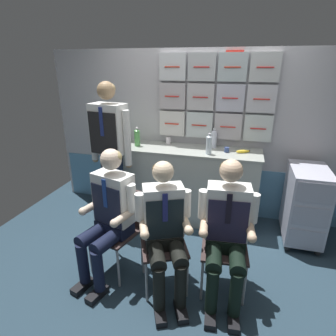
{
  "coord_description": "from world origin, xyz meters",
  "views": [
    {
      "loc": [
        0.5,
        -2.17,
        1.98
      ],
      "look_at": [
        -0.15,
        0.2,
        1.04
      ],
      "focal_mm": 29.54,
      "sensor_mm": 36.0,
      "label": 1
    }
  ],
  "objects_px": {
    "folding_chair_left": "(121,220)",
    "crew_member_right": "(165,227)",
    "crew_member_standing": "(110,144)",
    "crew_member_left": "(109,211)",
    "snack_banana": "(243,151)",
    "folding_chair_right": "(162,232)",
    "service_trolley": "(305,203)",
    "crew_member_by_counter": "(227,227)",
    "water_bottle_clear": "(214,139)",
    "coffee_cup_white": "(168,141)",
    "folding_chair_by_counter": "(225,235)"
  },
  "relations": [
    {
      "from": "folding_chair_by_counter",
      "to": "snack_banana",
      "type": "xyz_separation_m",
      "value": [
        0.09,
        1.08,
        0.47
      ]
    },
    {
      "from": "folding_chair_left",
      "to": "coffee_cup_white",
      "type": "xyz_separation_m",
      "value": [
        0.14,
        1.26,
        0.5
      ]
    },
    {
      "from": "crew_member_by_counter",
      "to": "water_bottle_clear",
      "type": "bearing_deg",
      "value": 101.95
    },
    {
      "from": "water_bottle_clear",
      "to": "snack_banana",
      "type": "xyz_separation_m",
      "value": [
        0.37,
        -0.14,
        -0.1
      ]
    },
    {
      "from": "crew_member_standing",
      "to": "water_bottle_clear",
      "type": "bearing_deg",
      "value": 27.66
    },
    {
      "from": "folding_chair_right",
      "to": "crew_member_standing",
      "type": "distance_m",
      "value": 1.27
    },
    {
      "from": "crew_member_left",
      "to": "service_trolley",
      "type": "bearing_deg",
      "value": 30.38
    },
    {
      "from": "crew_member_by_counter",
      "to": "folding_chair_by_counter",
      "type": "bearing_deg",
      "value": 95.56
    },
    {
      "from": "crew_member_by_counter",
      "to": "coffee_cup_white",
      "type": "distance_m",
      "value": 1.68
    },
    {
      "from": "crew_member_by_counter",
      "to": "crew_member_standing",
      "type": "xyz_separation_m",
      "value": [
        -1.43,
        0.78,
        0.4
      ]
    },
    {
      "from": "crew_member_standing",
      "to": "folding_chair_right",
      "type": "bearing_deg",
      "value": -40.89
    },
    {
      "from": "folding_chair_right",
      "to": "crew_member_right",
      "type": "distance_m",
      "value": 0.23
    },
    {
      "from": "snack_banana",
      "to": "crew_member_right",
      "type": "bearing_deg",
      "value": -113.57
    },
    {
      "from": "service_trolley",
      "to": "folding_chair_by_counter",
      "type": "height_order",
      "value": "service_trolley"
    },
    {
      "from": "service_trolley",
      "to": "crew_member_left",
      "type": "xyz_separation_m",
      "value": [
        -1.88,
        -1.1,
        0.22
      ]
    },
    {
      "from": "folding_chair_left",
      "to": "folding_chair_right",
      "type": "bearing_deg",
      "value": -10.37
    },
    {
      "from": "crew_member_standing",
      "to": "coffee_cup_white",
      "type": "xyz_separation_m",
      "value": [
        0.54,
        0.61,
        -0.08
      ]
    },
    {
      "from": "folding_chair_left",
      "to": "water_bottle_clear",
      "type": "relative_size",
      "value": 3.4
    },
    {
      "from": "service_trolley",
      "to": "crew_member_standing",
      "type": "xyz_separation_m",
      "value": [
        -2.24,
        -0.3,
        0.62
      ]
    },
    {
      "from": "folding_chair_by_counter",
      "to": "coffee_cup_white",
      "type": "height_order",
      "value": "coffee_cup_white"
    },
    {
      "from": "crew_member_left",
      "to": "snack_banana",
      "type": "bearing_deg",
      "value": 47.73
    },
    {
      "from": "crew_member_right",
      "to": "crew_member_standing",
      "type": "height_order",
      "value": "crew_member_standing"
    },
    {
      "from": "folding_chair_right",
      "to": "crew_member_left",
      "type": "bearing_deg",
      "value": -171.97
    },
    {
      "from": "crew_member_left",
      "to": "folding_chair_left",
      "type": "bearing_deg",
      "value": 73.91
    },
    {
      "from": "folding_chair_left",
      "to": "crew_member_standing",
      "type": "relative_size",
      "value": 0.47
    },
    {
      "from": "folding_chair_left",
      "to": "crew_member_left",
      "type": "xyz_separation_m",
      "value": [
        -0.04,
        -0.15,
        0.19
      ]
    },
    {
      "from": "coffee_cup_white",
      "to": "folding_chair_left",
      "type": "bearing_deg",
      "value": -96.13
    },
    {
      "from": "crew_member_left",
      "to": "folding_chair_by_counter",
      "type": "xyz_separation_m",
      "value": [
        1.06,
        0.18,
        -0.19
      ]
    },
    {
      "from": "service_trolley",
      "to": "coffee_cup_white",
      "type": "relative_size",
      "value": 10.81
    },
    {
      "from": "crew_member_standing",
      "to": "folding_chair_left",
      "type": "bearing_deg",
      "value": -58.51
    },
    {
      "from": "folding_chair_right",
      "to": "folding_chair_by_counter",
      "type": "xyz_separation_m",
      "value": [
        0.56,
        0.11,
        0.0
      ]
    },
    {
      "from": "crew_member_standing",
      "to": "crew_member_by_counter",
      "type": "bearing_deg",
      "value": -28.75
    },
    {
      "from": "folding_chair_left",
      "to": "service_trolley",
      "type": "bearing_deg",
      "value": 27.35
    },
    {
      "from": "crew_member_left",
      "to": "crew_member_right",
      "type": "xyz_separation_m",
      "value": [
        0.56,
        -0.08,
        -0.03
      ]
    },
    {
      "from": "crew_member_standing",
      "to": "water_bottle_clear",
      "type": "relative_size",
      "value": 7.29
    },
    {
      "from": "crew_member_left",
      "to": "crew_member_by_counter",
      "type": "distance_m",
      "value": 1.07
    },
    {
      "from": "service_trolley",
      "to": "crew_member_standing",
      "type": "distance_m",
      "value": 2.34
    },
    {
      "from": "crew_member_standing",
      "to": "snack_banana",
      "type": "xyz_separation_m",
      "value": [
        1.51,
        0.45,
        -0.11
      ]
    },
    {
      "from": "crew_member_left",
      "to": "folding_chair_right",
      "type": "bearing_deg",
      "value": 8.03
    },
    {
      "from": "crew_member_left",
      "to": "crew_member_standing",
      "type": "relative_size",
      "value": 0.71
    },
    {
      "from": "water_bottle_clear",
      "to": "folding_chair_right",
      "type": "bearing_deg",
      "value": -102.07
    },
    {
      "from": "water_bottle_clear",
      "to": "snack_banana",
      "type": "height_order",
      "value": "water_bottle_clear"
    },
    {
      "from": "folding_chair_left",
      "to": "crew_member_right",
      "type": "height_order",
      "value": "crew_member_right"
    },
    {
      "from": "service_trolley",
      "to": "folding_chair_right",
      "type": "distance_m",
      "value": 1.73
    },
    {
      "from": "crew_member_by_counter",
      "to": "crew_member_standing",
      "type": "distance_m",
      "value": 1.68
    },
    {
      "from": "folding_chair_right",
      "to": "snack_banana",
      "type": "xyz_separation_m",
      "value": [
        0.65,
        1.19,
        0.47
      ]
    },
    {
      "from": "crew_member_by_counter",
      "to": "coffee_cup_white",
      "type": "height_order",
      "value": "crew_member_by_counter"
    },
    {
      "from": "folding_chair_by_counter",
      "to": "crew_member_by_counter",
      "type": "relative_size",
      "value": 0.66
    },
    {
      "from": "folding_chair_left",
      "to": "crew_member_by_counter",
      "type": "distance_m",
      "value": 1.05
    },
    {
      "from": "service_trolley",
      "to": "coffee_cup_white",
      "type": "distance_m",
      "value": 1.81
    }
  ]
}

